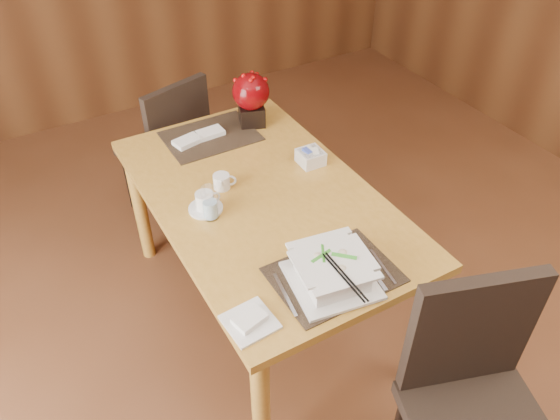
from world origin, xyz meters
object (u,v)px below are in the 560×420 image
creamer_jug (222,182)px  dining_table (263,212)px  water_glass (210,203)px  near_chair (475,394)px  berry_decor (251,96)px  bread_plate (250,322)px  far_chair (170,143)px  soup_setting (332,271)px  sugar_caddy (311,157)px  coffee_cup (205,203)px

creamer_jug → dining_table: bearing=-22.0°
water_glass → near_chair: near_chair is taller
creamer_jug → berry_decor: 0.57m
water_glass → bread_plate: water_glass is taller
water_glass → bread_plate: (-0.11, -0.57, -0.07)m
near_chair → far_chair: size_ratio=1.09×
soup_setting → near_chair: size_ratio=0.34×
far_chair → soup_setting: bearing=75.6°
dining_table → near_chair: near_chair is taller
bread_plate → far_chair: size_ratio=0.18×
water_glass → far_chair: bearing=80.4°
dining_table → sugar_caddy: sugar_caddy is taller
soup_setting → sugar_caddy: (0.34, 0.68, -0.03)m
water_glass → far_chair: 1.05m
coffee_cup → water_glass: 0.07m
near_chair → creamer_jug: bearing=124.3°
creamer_jug → far_chair: size_ratio=0.10×
berry_decor → coffee_cup: bearing=-133.3°
dining_table → near_chair: 1.13m
creamer_jug → sugar_caddy: bearing=19.9°
water_glass → bread_plate: 0.58m
water_glass → creamer_jug: bearing=52.1°
soup_setting → near_chair: bearing=-55.8°
near_chair → soup_setting: bearing=133.8°
creamer_jug → near_chair: size_ratio=0.09×
near_chair → sugar_caddy: bearing=104.1°
soup_setting → near_chair: (0.25, -0.52, -0.25)m
creamer_jug → far_chair: 0.87m
water_glass → berry_decor: berry_decor is taller
water_glass → creamer_jug: size_ratio=1.60×
sugar_caddy → bread_plate: (-0.68, -0.69, -0.03)m
near_chair → coffee_cup: bearing=131.1°
coffee_cup → creamer_jug: bearing=39.5°
sugar_caddy → berry_decor: (-0.07, 0.46, 0.12)m
bread_plate → berry_decor: bearing=62.1°
dining_table → coffee_cup: size_ratio=10.26×
sugar_caddy → bread_plate: bearing=-134.4°
dining_table → berry_decor: berry_decor is taller
soup_setting → coffee_cup: (-0.23, 0.61, -0.02)m
soup_setting → coffee_cup: size_ratio=2.31×
near_chair → dining_table: bearing=119.7°
coffee_cup → sugar_caddy: 0.57m
near_chair → far_chair: 2.09m
sugar_caddy → berry_decor: bearing=98.9°
creamer_jug → sugar_caddy: creamer_jug is taller
sugar_caddy → far_chair: size_ratio=0.12×
bread_plate → dining_table: bearing=58.0°
far_chair → coffee_cup: bearing=63.3°
coffee_cup → near_chair: (0.47, -1.14, -0.23)m
water_glass → near_chair: 1.21m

